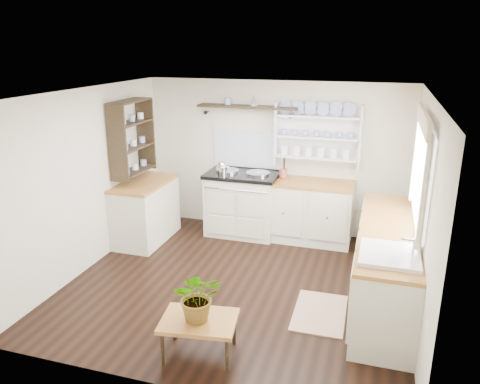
{
  "coord_description": "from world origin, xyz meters",
  "views": [
    {
      "loc": [
        1.52,
        -4.89,
        2.82
      ],
      "look_at": [
        -0.05,
        0.25,
        1.1
      ],
      "focal_mm": 35.0,
      "sensor_mm": 36.0,
      "label": 1
    }
  ],
  "objects": [
    {
      "name": "plate_rack",
      "position": [
        0.65,
        1.86,
        1.56
      ],
      "size": [
        1.2,
        0.22,
        0.9
      ],
      "color": "white",
      "rests_on": "wall_back"
    },
    {
      "name": "back_cabinets",
      "position": [
        0.6,
        1.6,
        0.46
      ],
      "size": [
        1.27,
        0.63,
        0.9
      ],
      "color": "white",
      "rests_on": "floor"
    },
    {
      "name": "high_shelf",
      "position": [
        -0.4,
        1.78,
        1.91
      ],
      "size": [
        1.5,
        0.29,
        0.16
      ],
      "color": "black",
      "rests_on": "wall_back"
    },
    {
      "name": "floor",
      "position": [
        0.0,
        0.0,
        0.0
      ],
      "size": [
        4.0,
        3.8,
        0.01
      ],
      "primitive_type": "cube",
      "color": "black",
      "rests_on": "ground"
    },
    {
      "name": "kettle",
      "position": [
        -0.69,
        1.45,
        1.04
      ],
      "size": [
        0.18,
        0.18,
        0.22
      ],
      "primitive_type": null,
      "color": "silver",
      "rests_on": "aga_cooker"
    },
    {
      "name": "right_cabinets",
      "position": [
        1.7,
        0.1,
        0.46
      ],
      "size": [
        0.62,
        2.43,
        0.9
      ],
      "color": "white",
      "rests_on": "floor"
    },
    {
      "name": "window",
      "position": [
        1.95,
        0.15,
        1.56
      ],
      "size": [
        0.08,
        1.55,
        1.22
      ],
      "color": "white",
      "rests_on": "wall_right"
    },
    {
      "name": "utensil_crock",
      "position": [
        0.19,
        1.68,
        0.98
      ],
      "size": [
        0.11,
        0.11,
        0.13
      ],
      "primitive_type": "cylinder",
      "color": "#9F473A",
      "rests_on": "back_cabinets"
    },
    {
      "name": "left_cabinets",
      "position": [
        -1.7,
        0.9,
        0.46
      ],
      "size": [
        0.62,
        1.13,
        0.9
      ],
      "color": "white",
      "rests_on": "floor"
    },
    {
      "name": "potted_plant",
      "position": [
        0.06,
        -1.4,
        0.62
      ],
      "size": [
        0.55,
        0.52,
        0.48
      ],
      "primitive_type": "imported",
      "rotation": [
        0.0,
        0.0,
        0.42
      ],
      "color": "#3F7233",
      "rests_on": "center_table"
    },
    {
      "name": "floor_rug",
      "position": [
        1.05,
        -0.37,
        0.01
      ],
      "size": [
        0.57,
        0.86,
        0.02
      ],
      "primitive_type": "cube",
      "rotation": [
        0.0,
        0.0,
        0.02
      ],
      "color": "#8C6651",
      "rests_on": "floor"
    },
    {
      "name": "center_table",
      "position": [
        0.06,
        -1.4,
        0.33
      ],
      "size": [
        0.76,
        0.59,
        0.38
      ],
      "rotation": [
        0.0,
        0.0,
        0.15
      ],
      "color": "brown",
      "rests_on": "floor"
    },
    {
      "name": "aga_cooker",
      "position": [
        -0.41,
        1.57,
        0.49
      ],
      "size": [
        1.08,
        0.74,
        0.99
      ],
      "color": "silver",
      "rests_on": "floor"
    },
    {
      "name": "belfast_sink",
      "position": [
        1.7,
        -0.65,
        0.8
      ],
      "size": [
        0.55,
        0.6,
        0.45
      ],
      "color": "white",
      "rests_on": "right_cabinets"
    },
    {
      "name": "ceiling",
      "position": [
        0.0,
        0.0,
        2.3
      ],
      "size": [
        4.0,
        3.8,
        0.01
      ],
      "primitive_type": "cube",
      "color": "white",
      "rests_on": "wall_back"
    },
    {
      "name": "wall_right",
      "position": [
        2.0,
        0.0,
        1.15
      ],
      "size": [
        0.02,
        3.8,
        2.3
      ],
      "primitive_type": "cube",
      "color": "beige",
      "rests_on": "ground"
    },
    {
      "name": "left_shelving",
      "position": [
        -1.84,
        0.9,
        1.55
      ],
      "size": [
        0.28,
        0.8,
        1.05
      ],
      "primitive_type": "cube",
      "color": "black",
      "rests_on": "wall_left"
    },
    {
      "name": "wall_back",
      "position": [
        0.0,
        1.9,
        1.15
      ],
      "size": [
        4.0,
        0.02,
        2.3
      ],
      "primitive_type": "cube",
      "color": "beige",
      "rests_on": "ground"
    },
    {
      "name": "wall_left",
      "position": [
        -2.0,
        0.0,
        1.15
      ],
      "size": [
        0.02,
        3.8,
        2.3
      ],
      "primitive_type": "cube",
      "color": "beige",
      "rests_on": "ground"
    }
  ]
}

